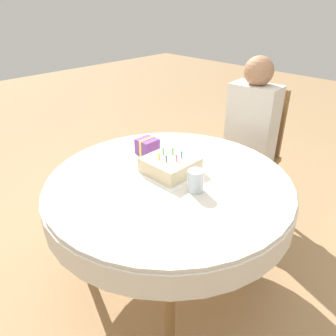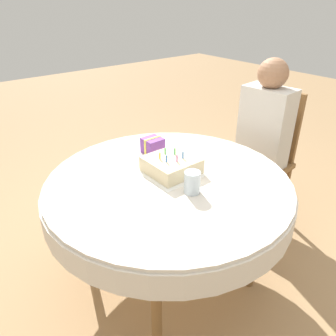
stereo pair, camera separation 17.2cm
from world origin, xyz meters
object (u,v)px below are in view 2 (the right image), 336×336
Objects in this scene: person at (263,132)px; chair at (266,154)px; birthday_cake at (171,165)px; drinking_glass at (192,182)px; gift_box at (153,146)px.

chair is at bearing 90.00° from person.
chair reaches higher than birthday_cake.
drinking_glass is at bearing -80.48° from chair.
drinking_glass is (0.25, -0.89, 0.04)m from person.
chair is 0.23m from person.
drinking_glass is at bearing -13.64° from gift_box.
drinking_glass is 0.97× the size of gift_box.
birthday_cake is 2.18× the size of gift_box.
birthday_cake is 0.27m from gift_box.
chair is 0.93m from gift_box.
chair is 1.04m from drinking_glass.
drinking_glass is at bearing -12.90° from birthday_cake.
gift_box is (-0.26, 0.07, 0.00)m from birthday_cake.
chair is 3.94× the size of birthday_cake.
birthday_cake is 0.23m from drinking_glass.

